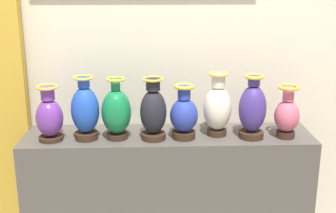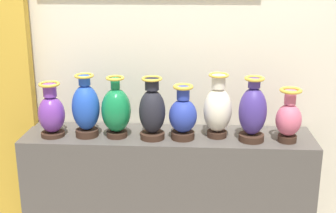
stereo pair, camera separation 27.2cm
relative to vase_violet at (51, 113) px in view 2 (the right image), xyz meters
name	(u,v)px [view 2 (the right image)]	position (x,y,z in m)	size (l,w,h in m)	color
display_shelf	(168,202)	(0.72, 0.07, -0.63)	(1.81, 0.41, 0.95)	#4C4742
back_wall	(170,36)	(0.71, 0.33, 0.43)	(3.11, 0.14, 3.02)	beige
vase_violet	(51,113)	(0.00, 0.00, 0.00)	(0.16, 0.16, 0.34)	#382319
vase_sapphire	(86,108)	(0.21, 0.01, 0.03)	(0.17, 0.17, 0.39)	#382319
vase_emerald	(116,110)	(0.40, 0.01, 0.02)	(0.18, 0.18, 0.38)	#382319
vase_onyx	(152,111)	(0.62, 0.00, 0.02)	(0.16, 0.16, 0.38)	#382319
vase_cobalt	(183,115)	(0.81, 0.01, 0.00)	(0.17, 0.17, 0.34)	#382319
vase_ivory	(218,109)	(1.02, 0.05, 0.03)	(0.17, 0.17, 0.40)	#382319
vase_indigo	(253,112)	(1.23, 0.00, 0.03)	(0.17, 0.17, 0.40)	#382319
vase_rose	(289,118)	(1.44, -0.01, 0.00)	(0.15, 0.15, 0.33)	#382319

